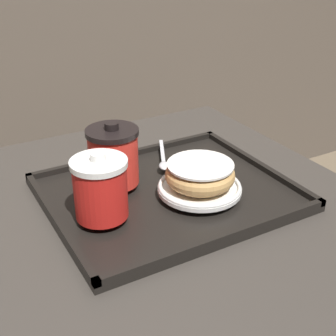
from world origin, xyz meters
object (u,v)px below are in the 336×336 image
Objects in this scene: coffee_cup_front at (100,188)px; spoon at (164,161)px; coffee_cup_rear at (113,156)px; donut_chocolate_glazed at (200,174)px.

coffee_cup_front is 0.23m from spoon.
coffee_cup_front is 0.95× the size of coffee_cup_rear.
donut_chocolate_glazed is (0.13, -0.11, -0.02)m from coffee_cup_rear.
spoon is (0.12, 0.03, -0.05)m from coffee_cup_rear.
spoon is at bearing 11.62° from coffee_cup_rear.
coffee_cup_rear is at bearing 55.81° from coffee_cup_front.
donut_chocolate_glazed is (0.19, -0.01, -0.02)m from coffee_cup_front.
donut_chocolate_glazed reaches higher than spoon.
spoon is at bearing 33.04° from coffee_cup_front.
coffee_cup_front is 0.90× the size of donut_chocolate_glazed.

